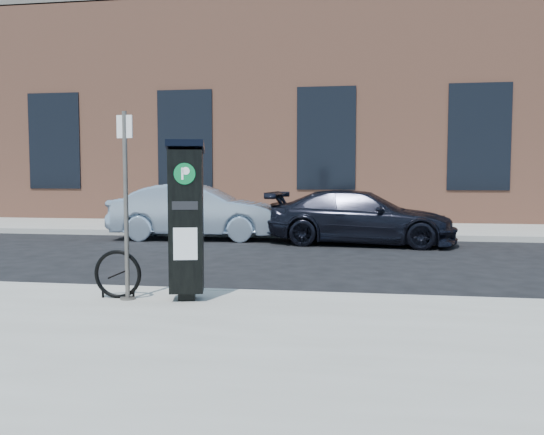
% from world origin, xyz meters
% --- Properties ---
extents(ground, '(120.00, 120.00, 0.00)m').
position_xyz_m(ground, '(0.00, 0.00, 0.00)').
color(ground, black).
rests_on(ground, ground).
extents(sidewalk_far, '(60.00, 12.00, 0.15)m').
position_xyz_m(sidewalk_far, '(0.00, 14.00, 0.07)').
color(sidewalk_far, gray).
rests_on(sidewalk_far, ground).
extents(curb_near, '(60.00, 0.12, 0.16)m').
position_xyz_m(curb_near, '(0.00, -0.02, 0.07)').
color(curb_near, '#9E9B93').
rests_on(curb_near, ground).
extents(curb_far, '(60.00, 0.12, 0.16)m').
position_xyz_m(curb_far, '(0.00, 8.02, 0.07)').
color(curb_far, '#9E9B93').
rests_on(curb_far, ground).
extents(building, '(28.00, 10.05, 8.25)m').
position_xyz_m(building, '(-0.00, 17.00, 4.15)').
color(building, '#9C5F47').
rests_on(building, ground).
extents(parking_kiosk, '(0.56, 0.51, 2.06)m').
position_xyz_m(parking_kiosk, '(-0.95, -0.71, 1.20)').
color(parking_kiosk, black).
rests_on(parking_kiosk, sidewalk_near).
extents(sign_pole, '(0.21, 0.19, 2.42)m').
position_xyz_m(sign_pole, '(-1.72, -0.82, 1.35)').
color(sign_pole, '#504C47').
rests_on(sign_pole, sidewalk_near).
extents(bike_rack, '(0.64, 0.07, 0.64)m').
position_xyz_m(bike_rack, '(-1.87, -0.77, 0.46)').
color(bike_rack, black).
rests_on(bike_rack, sidewalk_near).
extents(car_silver, '(4.70, 1.90, 1.52)m').
position_xyz_m(car_silver, '(-3.23, 7.40, 0.76)').
color(car_silver, '#95A8BE').
rests_on(car_silver, ground).
extents(car_dark, '(4.86, 2.33, 1.37)m').
position_xyz_m(car_dark, '(1.23, 6.91, 0.68)').
color(car_dark, black).
rests_on(car_dark, ground).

